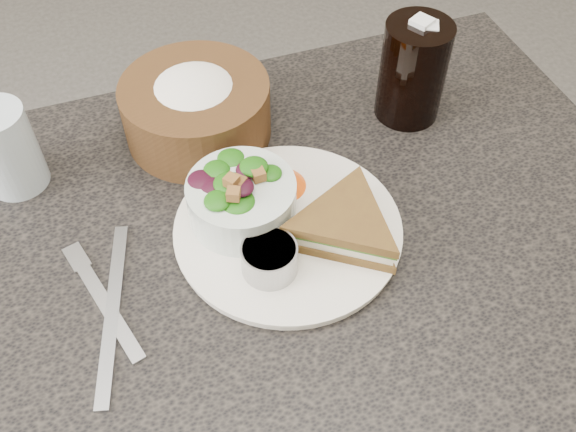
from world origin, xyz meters
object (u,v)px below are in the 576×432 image
(sandwich, at_px, (345,225))
(water_glass, at_px, (6,149))
(dinner_plate, at_px, (288,229))
(bread_basket, at_px, (195,101))
(dining_table, at_px, (267,398))
(cola_glass, at_px, (413,67))
(salad_bowl, at_px, (241,195))
(dressing_ramekin, at_px, (269,259))

(sandwich, height_order, water_glass, water_glass)
(dinner_plate, bearing_deg, bread_basket, 105.23)
(dining_table, relative_size, water_glass, 9.02)
(cola_glass, xyz_separation_m, water_glass, (-0.51, 0.04, -0.02))
(dinner_plate, xyz_separation_m, sandwich, (0.06, -0.04, 0.03))
(dining_table, relative_size, salad_bowl, 7.99)
(sandwich, bearing_deg, dinner_plate, -177.40)
(dining_table, height_order, salad_bowl, salad_bowl)
(dinner_plate, bearing_deg, dining_table, -150.44)
(salad_bowl, distance_m, water_glass, 0.29)
(bread_basket, distance_m, cola_glass, 0.29)
(salad_bowl, distance_m, dressing_ramekin, 0.08)
(dining_table, bearing_deg, dinner_plate, 29.56)
(water_glass, bearing_deg, sandwich, -33.18)
(sandwich, distance_m, dressing_ramekin, 0.10)
(cola_glass, height_order, water_glass, cola_glass)
(dining_table, bearing_deg, salad_bowl, 89.60)
(sandwich, relative_size, salad_bowl, 1.21)
(dinner_plate, distance_m, bread_basket, 0.21)
(sandwich, bearing_deg, cola_glass, 82.06)
(salad_bowl, relative_size, cola_glass, 0.84)
(salad_bowl, height_order, cola_glass, cola_glass)
(water_glass, bearing_deg, cola_glass, -4.68)
(dinner_plate, distance_m, cola_glass, 0.28)
(salad_bowl, bearing_deg, dining_table, -90.40)
(water_glass, bearing_deg, bread_basket, 2.60)
(bread_basket, xyz_separation_m, water_glass, (-0.23, -0.01, 0.00))
(dinner_plate, relative_size, sandwich, 1.73)
(dining_table, height_order, sandwich, sandwich)
(dinner_plate, bearing_deg, sandwich, -32.34)
(sandwich, bearing_deg, dining_table, -150.64)
(dinner_plate, distance_m, dressing_ramekin, 0.07)
(dining_table, height_order, dressing_ramekin, dressing_ramekin)
(salad_bowl, xyz_separation_m, bread_basket, (-0.01, 0.17, 0.01))
(dining_table, xyz_separation_m, dinner_plate, (0.04, 0.03, 0.38))
(dressing_ramekin, xyz_separation_m, cola_glass, (0.26, 0.20, 0.04))
(water_glass, bearing_deg, salad_bowl, -32.66)
(salad_bowl, height_order, water_glass, water_glass)
(dinner_plate, height_order, bread_basket, bread_basket)
(cola_glass, bearing_deg, dinner_plate, -146.71)
(dinner_plate, distance_m, salad_bowl, 0.07)
(sandwich, distance_m, water_glass, 0.41)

